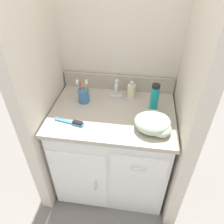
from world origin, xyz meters
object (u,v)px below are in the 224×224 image
object	(u,v)px
toothbrush_cup	(84,95)
hand_towel	(154,123)
shaving_cream_can	(155,97)
hairbrush	(73,123)
soap_dispenser	(131,91)

from	to	relation	value
toothbrush_cup	hand_towel	xyz separation A→B (m)	(0.50, -0.23, -0.00)
shaving_cream_can	hairbrush	xyz separation A→B (m)	(-0.50, -0.24, -0.08)
soap_dispenser	shaving_cream_can	xyz separation A→B (m)	(0.16, -0.11, 0.04)
hand_towel	shaving_cream_can	bearing A→B (deg)	90.50
toothbrush_cup	soap_dispenser	world-z (taller)	toothbrush_cup
soap_dispenser	shaving_cream_can	distance (m)	0.20
hand_towel	toothbrush_cup	bearing A→B (deg)	154.95
shaving_cream_can	hand_towel	bearing A→B (deg)	-89.50
soap_dispenser	hand_towel	size ratio (longest dim) A/B	0.60
toothbrush_cup	soap_dispenser	xyz separation A→B (m)	(0.33, 0.10, 0.00)
toothbrush_cup	hand_towel	size ratio (longest dim) A/B	0.79
toothbrush_cup	shaving_cream_can	bearing A→B (deg)	-0.99
toothbrush_cup	soap_dispenser	size ratio (longest dim) A/B	1.31
hairbrush	shaving_cream_can	bearing A→B (deg)	37.13
shaving_cream_can	hairbrush	world-z (taller)	shaving_cream_can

